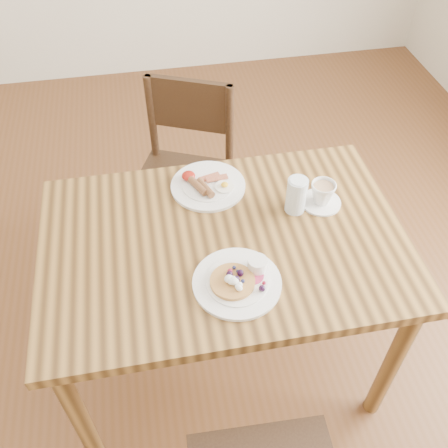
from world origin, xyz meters
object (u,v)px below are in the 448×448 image
teacup_saucer (322,195)px  water_glass (296,195)px  chair_far (185,172)px  breakfast_plate (207,185)px  dining_table (224,258)px  pancake_plate (238,280)px

teacup_saucer → water_glass: 0.10m
chair_far → teacup_saucer: size_ratio=6.29×
breakfast_plate → teacup_saucer: size_ratio=1.93×
dining_table → chair_far: bearing=94.9°
chair_far → water_glass: size_ratio=6.70×
dining_table → pancake_plate: size_ratio=4.44×
dining_table → chair_far: (-0.06, 0.66, -0.16)m
pancake_plate → breakfast_plate: pancake_plate is taller
pancake_plate → dining_table: bearing=92.9°
chair_far → pancake_plate: bearing=118.2°
teacup_saucer → water_glass: water_glass is taller
pancake_plate → teacup_saucer: 0.46m
chair_far → pancake_plate: chair_far is taller
chair_far → teacup_saucer: bearing=150.7°
pancake_plate → water_glass: bearing=47.1°
dining_table → pancake_plate: bearing=-87.1°
dining_table → pancake_plate: (0.01, -0.18, 0.11)m
dining_table → breakfast_plate: breakfast_plate is taller
chair_far → breakfast_plate: size_ratio=3.26×
breakfast_plate → water_glass: (0.28, -0.17, 0.05)m
breakfast_plate → teacup_saucer: (0.38, -0.16, 0.03)m
breakfast_plate → water_glass: 0.33m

